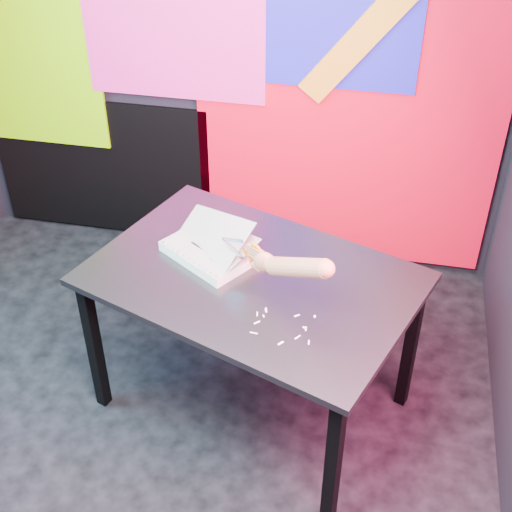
# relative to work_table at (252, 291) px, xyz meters

# --- Properties ---
(room) EXTENTS (3.01, 3.01, 2.71)m
(room) POSITION_rel_work_table_xyz_m (-0.40, -0.28, 0.68)
(room) COLOR black
(room) RESTS_ON ground
(backdrop) EXTENTS (2.88, 0.05, 2.08)m
(backdrop) POSITION_rel_work_table_xyz_m (-0.34, 1.18, 0.29)
(backdrop) COLOR red
(backdrop) RESTS_ON ground
(work_table) EXTENTS (1.51, 1.26, 0.75)m
(work_table) POSITION_rel_work_table_xyz_m (0.00, 0.00, 0.00)
(work_table) COLOR black
(work_table) RESTS_ON ground
(printout_stack) EXTENTS (0.45, 0.43, 0.19)m
(printout_stack) POSITION_rel_work_table_xyz_m (-0.20, 0.11, 0.11)
(printout_stack) COLOR beige
(printout_stack) RESTS_ON work_table
(scissors) EXTENTS (0.19, 0.12, 0.12)m
(scissors) POSITION_rel_work_table_xyz_m (0.01, -0.04, 0.22)
(scissors) COLOR #ACAFBE
(scissors) RESTS_ON printout_stack
(hand_forearm) EXTENTS (0.35, 0.24, 0.20)m
(hand_forearm) POSITION_rel_work_table_xyz_m (0.18, -0.14, 0.27)
(hand_forearm) COLOR #935E4F
(hand_forearm) RESTS_ON work_table
(paper_clippings) EXTENTS (0.23, 0.19, 0.00)m
(paper_clippings) POSITION_rel_work_table_xyz_m (0.17, -0.27, 0.08)
(paper_clippings) COLOR white
(paper_clippings) RESTS_ON work_table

